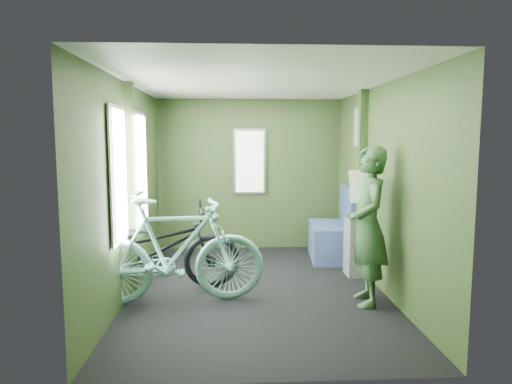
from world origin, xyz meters
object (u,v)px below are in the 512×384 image
waste_box (356,245)px  passenger (368,226)px  bicycle_mint (175,304)px  bicycle_black (157,291)px  bench_seat (332,237)px

waste_box → passenger: bearing=-98.5°
bicycle_mint → passenger: passenger is taller
bicycle_black → passenger: size_ratio=1.15×
bench_seat → bicycle_black: bearing=-144.7°
bicycle_mint → passenger: 2.14m
passenger → waste_box: passenger is taller
passenger → waste_box: bearing=174.9°
bicycle_black → waste_box: waste_box is taller
passenger → waste_box: 1.08m
bicycle_black → bench_seat: bearing=-67.3°
waste_box → bench_seat: bench_seat is taller
bench_seat → waste_box: bearing=-77.3°
bicycle_black → waste_box: size_ratio=2.43×
passenger → bench_seat: passenger is taller
passenger → bench_seat: 1.88m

